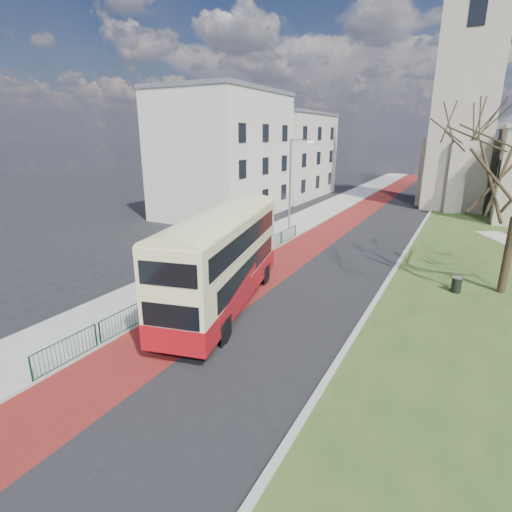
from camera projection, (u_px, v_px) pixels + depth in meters
The scene contains 12 objects.
ground at pixel (226, 315), 19.46m from camera, with size 160.00×160.00×0.00m, color black.
road_carriageway at pixel (359, 233), 35.67m from camera, with size 9.00×120.00×0.01m, color black.
bus_lane at pixel (330, 230), 36.89m from camera, with size 3.40×120.00×0.01m, color #591414.
pavement_west at pixel (292, 225), 38.58m from camera, with size 4.00×120.00×0.12m, color gray.
kerb_west at pixel (312, 227), 37.68m from camera, with size 0.25×120.00×0.13m, color #999993.
kerb_east at pixel (417, 233), 35.27m from camera, with size 0.25×80.00×0.13m, color #999993.
pedestrian_railing at pixel (220, 271), 24.01m from camera, with size 0.07×24.00×1.12m.
street_block_near at pixel (223, 154), 42.45m from camera, with size 10.30×14.30×13.00m.
street_block_far at pixel (285, 155), 56.17m from camera, with size 10.30×16.30×11.50m.
streetlamp at pixel (292, 180), 35.28m from camera, with size 2.13×0.18×8.00m.
bus at pixel (223, 256), 19.60m from camera, with size 5.21×11.77×4.80m.
litter_bin at pixel (457, 285), 22.05m from camera, with size 0.61×0.61×0.89m.
Camera 1 is at (9.67, -15.00, 8.42)m, focal length 28.00 mm.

